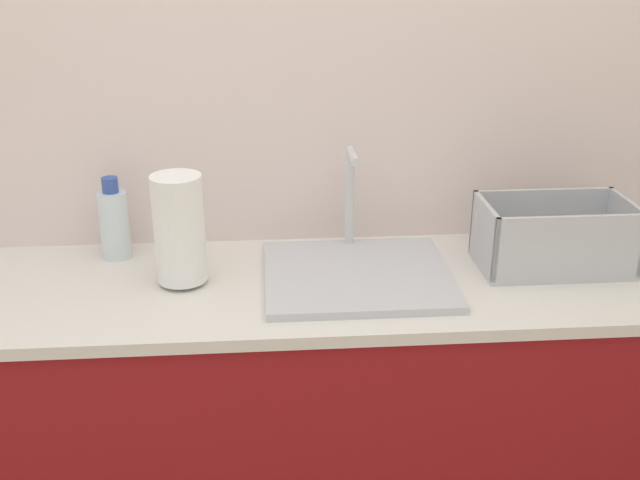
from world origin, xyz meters
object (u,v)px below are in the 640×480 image
Objects in this scene: paper_towel_roll at (179,230)px; bottle_clear at (114,223)px; sink at (357,271)px; dish_rack at (553,242)px.

bottle_clear is (-0.19, 0.18, -0.04)m from paper_towel_roll.
sink reaches higher than paper_towel_roll.
dish_rack is (0.95, 0.02, -0.07)m from paper_towel_roll.
sink reaches higher than dish_rack.
paper_towel_roll is (-0.44, 0.00, 0.12)m from sink.
paper_towel_roll is 0.26m from bottle_clear.
paper_towel_roll is at bearing -178.50° from dish_rack.
sink is 0.66m from bottle_clear.
bottle_clear is (-1.14, 0.15, 0.03)m from dish_rack.
bottle_clear is at bearing 137.43° from paper_towel_roll.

